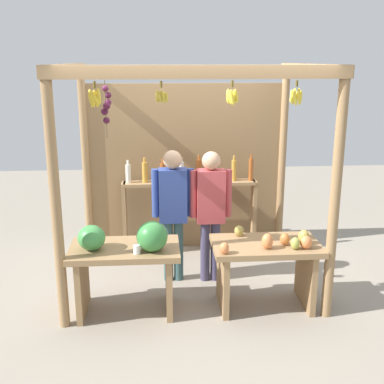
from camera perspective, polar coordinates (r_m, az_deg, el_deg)
ground_plane at (r=5.88m, az=-0.15°, el=-10.05°), size 12.00×12.00×0.00m
market_stall at (r=5.85m, az=-0.51°, el=4.87°), size 2.75×2.10×2.49m
fruit_counter_left at (r=4.92m, az=-7.82°, el=-7.57°), size 1.11×0.64×1.01m
fruit_counter_right at (r=5.09m, az=8.85°, el=-7.95°), size 1.11×0.64×0.87m
bottle_shelf_unit at (r=6.30m, az=-0.30°, el=-0.44°), size 1.76×0.22×1.35m
vendor_man at (r=5.50m, az=-2.27°, el=-1.50°), size 0.48×0.21×1.56m
vendor_woman at (r=5.50m, az=2.23°, el=-1.59°), size 0.48×0.21×1.55m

